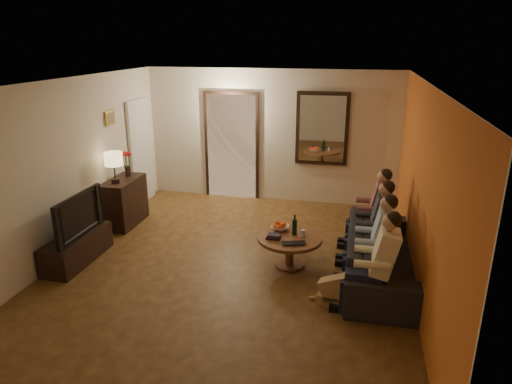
% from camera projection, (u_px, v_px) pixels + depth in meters
% --- Properties ---
extents(floor, '(5.00, 6.00, 0.01)m').
position_uv_depth(floor, '(231.00, 265.00, 6.63)').
color(floor, '#482D13').
rests_on(floor, ground).
extents(ceiling, '(5.00, 6.00, 0.01)m').
position_uv_depth(ceiling, '(228.00, 82.00, 5.80)').
color(ceiling, white).
rests_on(ceiling, back_wall).
extents(back_wall, '(5.00, 0.02, 2.60)m').
position_uv_depth(back_wall, '(271.00, 136.00, 8.99)').
color(back_wall, beige).
rests_on(back_wall, floor).
extents(front_wall, '(5.00, 0.02, 2.60)m').
position_uv_depth(front_wall, '(122.00, 294.00, 3.44)').
color(front_wall, beige).
rests_on(front_wall, floor).
extents(left_wall, '(0.02, 6.00, 2.60)m').
position_uv_depth(left_wall, '(67.00, 169.00, 6.73)').
color(left_wall, beige).
rests_on(left_wall, floor).
extents(right_wall, '(0.02, 6.00, 2.60)m').
position_uv_depth(right_wall, '(422.00, 193.00, 5.70)').
color(right_wall, beige).
rests_on(right_wall, floor).
extents(orange_accent, '(0.01, 6.00, 2.60)m').
position_uv_depth(orange_accent, '(421.00, 193.00, 5.70)').
color(orange_accent, orange).
rests_on(orange_accent, right_wall).
extents(kitchen_doorway, '(1.00, 0.06, 2.10)m').
position_uv_depth(kitchen_doorway, '(232.00, 147.00, 9.22)').
color(kitchen_doorway, '#FFE0A5').
rests_on(kitchen_doorway, floor).
extents(door_trim, '(1.12, 0.04, 2.22)m').
position_uv_depth(door_trim, '(232.00, 147.00, 9.21)').
color(door_trim, black).
rests_on(door_trim, floor).
extents(fridge_glimpse, '(0.45, 0.03, 1.70)m').
position_uv_depth(fridge_glimpse, '(244.00, 155.00, 9.22)').
color(fridge_glimpse, silver).
rests_on(fridge_glimpse, floor).
extents(mirror_frame, '(1.00, 0.05, 1.40)m').
position_uv_depth(mirror_frame, '(322.00, 129.00, 8.69)').
color(mirror_frame, black).
rests_on(mirror_frame, back_wall).
extents(mirror_glass, '(0.86, 0.02, 1.26)m').
position_uv_depth(mirror_glass, '(322.00, 129.00, 8.66)').
color(mirror_glass, white).
rests_on(mirror_glass, back_wall).
extents(white_door, '(0.06, 0.85, 2.04)m').
position_uv_depth(white_door, '(141.00, 152.00, 8.94)').
color(white_door, white).
rests_on(white_door, floor).
extents(framed_art, '(0.03, 0.28, 0.24)m').
position_uv_depth(framed_art, '(110.00, 118.00, 7.75)').
color(framed_art, '#B28C33').
rests_on(framed_art, left_wall).
extents(art_canvas, '(0.01, 0.22, 0.18)m').
position_uv_depth(art_canvas, '(111.00, 118.00, 7.75)').
color(art_canvas, brown).
rests_on(art_canvas, left_wall).
extents(dresser, '(0.45, 0.93, 0.83)m').
position_uv_depth(dresser, '(124.00, 202.00, 8.00)').
color(dresser, black).
rests_on(dresser, floor).
extents(table_lamp, '(0.30, 0.30, 0.54)m').
position_uv_depth(table_lamp, '(114.00, 168.00, 7.57)').
color(table_lamp, beige).
rests_on(table_lamp, dresser).
extents(flower_vase, '(0.14, 0.14, 0.44)m').
position_uv_depth(flower_vase, '(127.00, 164.00, 8.00)').
color(flower_vase, red).
rests_on(flower_vase, dresser).
extents(tv_stand, '(0.45, 1.24, 0.41)m').
position_uv_depth(tv_stand, '(77.00, 248.00, 6.70)').
color(tv_stand, black).
rests_on(tv_stand, floor).
extents(tv, '(1.11, 0.15, 0.64)m').
position_uv_depth(tv, '(73.00, 215.00, 6.53)').
color(tv, black).
rests_on(tv, tv_stand).
extents(sofa, '(2.37, 0.94, 0.69)m').
position_uv_depth(sofa, '(382.00, 254.00, 6.21)').
color(sofa, black).
rests_on(sofa, floor).
extents(person_a, '(0.60, 0.40, 1.20)m').
position_uv_depth(person_a, '(378.00, 267.00, 5.32)').
color(person_a, tan).
rests_on(person_a, sofa).
extents(person_b, '(0.60, 0.40, 1.20)m').
position_uv_depth(person_b, '(376.00, 245.00, 5.87)').
color(person_b, tan).
rests_on(person_b, sofa).
extents(person_c, '(0.60, 0.40, 1.20)m').
position_uv_depth(person_c, '(375.00, 228.00, 6.43)').
color(person_c, tan).
rests_on(person_c, sofa).
extents(person_d, '(0.60, 0.40, 1.20)m').
position_uv_depth(person_d, '(374.00, 213.00, 6.98)').
color(person_d, tan).
rests_on(person_d, sofa).
extents(dog, '(0.60, 0.35, 0.56)m').
position_uv_depth(dog, '(339.00, 286.00, 5.53)').
color(dog, olive).
rests_on(dog, floor).
extents(coffee_table, '(1.09, 1.09, 0.45)m').
position_uv_depth(coffee_table, '(290.00, 251.00, 6.57)').
color(coffee_table, brown).
rests_on(coffee_table, floor).
extents(bowl, '(0.26, 0.26, 0.06)m').
position_uv_depth(bowl, '(280.00, 228.00, 6.73)').
color(bowl, white).
rests_on(bowl, coffee_table).
extents(oranges, '(0.20, 0.20, 0.08)m').
position_uv_depth(oranges, '(280.00, 223.00, 6.70)').
color(oranges, '#FF5015').
rests_on(oranges, bowl).
extents(wine_bottle, '(0.07, 0.07, 0.31)m').
position_uv_depth(wine_bottle, '(295.00, 224.00, 6.53)').
color(wine_bottle, black).
rests_on(wine_bottle, coffee_table).
extents(wine_glass, '(0.06, 0.06, 0.10)m').
position_uv_depth(wine_glass, '(303.00, 233.00, 6.49)').
color(wine_glass, silver).
rests_on(wine_glass, coffee_table).
extents(book_stack, '(0.20, 0.15, 0.07)m').
position_uv_depth(book_stack, '(273.00, 236.00, 6.44)').
color(book_stack, black).
rests_on(book_stack, coffee_table).
extents(laptop, '(0.38, 0.30, 0.03)m').
position_uv_depth(laptop, '(294.00, 245.00, 6.21)').
color(laptop, black).
rests_on(laptop, coffee_table).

